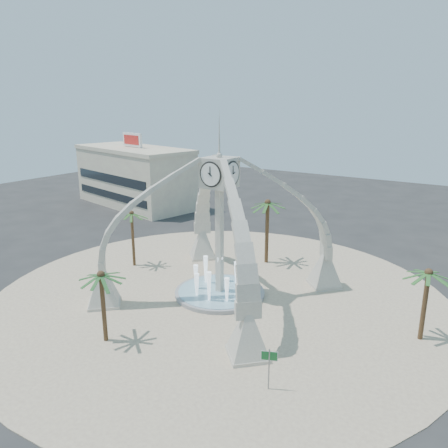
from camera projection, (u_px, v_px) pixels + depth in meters
The scene contains 10 objects.
ground at pixel (220, 295), 39.11m from camera, with size 140.00×140.00×0.00m, color #282828.
plaza at pixel (220, 295), 39.10m from camera, with size 40.00×40.00×0.06m, color beige.
clock_tower at pixel (219, 225), 37.36m from camera, with size 17.94×17.94×16.30m.
fountain at pixel (220, 292), 39.03m from camera, with size 8.00×8.00×3.62m.
building_nw at pixel (134, 176), 72.50m from camera, with size 23.75×13.73×11.90m.
palm_east at pixel (429, 274), 30.41m from camera, with size 3.71×3.71×5.90m.
palm_west at pixel (131, 214), 44.61m from camera, with size 3.43×3.43×6.35m.
palm_north at pixel (268, 203), 45.27m from camera, with size 4.67×4.67×7.42m.
palm_south at pixel (101, 276), 30.23m from camera, with size 4.57×4.57×5.79m.
street_sign at pixel (269, 361), 25.69m from camera, with size 0.93×0.43×2.74m.
Camera 1 is at (20.18, -29.76, 16.64)m, focal length 35.00 mm.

